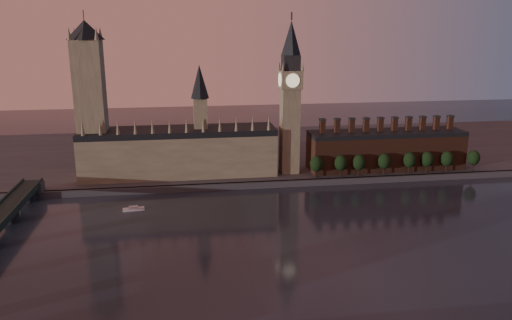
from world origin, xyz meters
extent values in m
plane|color=black|center=(0.00, 0.00, 0.00)|extent=(900.00, 900.00, 0.00)
cube|color=#454449|center=(0.00, 90.00, 2.00)|extent=(900.00, 4.00, 4.00)
cube|color=#454449|center=(0.00, 180.00, 2.00)|extent=(900.00, 180.00, 4.00)
cube|color=gray|center=(-65.00, 115.00, 18.00)|extent=(130.00, 30.00, 28.00)
cube|color=black|center=(-65.00, 115.00, 34.00)|extent=(130.00, 30.00, 4.00)
cube|color=gray|center=(-50.00, 115.00, 44.00)|extent=(9.00, 9.00, 24.00)
cone|color=black|center=(-50.00, 115.00, 67.00)|extent=(12.00, 12.00, 22.00)
cone|color=gray|center=(-124.00, 101.00, 41.00)|extent=(2.60, 2.60, 10.00)
cone|color=gray|center=(-113.27, 101.00, 41.00)|extent=(2.60, 2.60, 10.00)
cone|color=gray|center=(-102.55, 101.00, 41.00)|extent=(2.60, 2.60, 10.00)
cone|color=gray|center=(-91.82, 101.00, 41.00)|extent=(2.60, 2.60, 10.00)
cone|color=gray|center=(-81.09, 101.00, 41.00)|extent=(2.60, 2.60, 10.00)
cone|color=gray|center=(-70.36, 101.00, 41.00)|extent=(2.60, 2.60, 10.00)
cone|color=gray|center=(-59.64, 101.00, 41.00)|extent=(2.60, 2.60, 10.00)
cone|color=gray|center=(-48.91, 101.00, 41.00)|extent=(2.60, 2.60, 10.00)
cone|color=gray|center=(-38.18, 101.00, 41.00)|extent=(2.60, 2.60, 10.00)
cone|color=gray|center=(-27.45, 101.00, 41.00)|extent=(2.60, 2.60, 10.00)
cone|color=gray|center=(-16.73, 101.00, 41.00)|extent=(2.60, 2.60, 10.00)
cone|color=gray|center=(-6.00, 101.00, 41.00)|extent=(2.60, 2.60, 10.00)
cube|color=gray|center=(-120.00, 115.00, 49.00)|extent=(18.00, 18.00, 90.00)
cone|color=black|center=(-120.00, 115.00, 100.00)|extent=(24.00, 24.00, 12.00)
cylinder|color=#232326|center=(-120.00, 115.00, 106.00)|extent=(0.50, 0.50, 12.00)
cone|color=gray|center=(-128.00, 107.00, 98.00)|extent=(3.00, 3.00, 8.00)
cone|color=gray|center=(-112.00, 107.00, 98.00)|extent=(3.00, 3.00, 8.00)
cone|color=gray|center=(-128.00, 123.00, 98.00)|extent=(3.00, 3.00, 8.00)
cone|color=gray|center=(-112.00, 123.00, 98.00)|extent=(3.00, 3.00, 8.00)
cube|color=gray|center=(10.00, 110.00, 33.00)|extent=(12.00, 12.00, 58.00)
cube|color=gray|center=(10.00, 110.00, 68.00)|extent=(14.00, 14.00, 12.00)
cube|color=#232326|center=(10.00, 110.00, 79.00)|extent=(11.00, 11.00, 10.00)
cone|color=black|center=(10.00, 110.00, 95.00)|extent=(13.00, 13.00, 22.00)
cylinder|color=#232326|center=(10.00, 110.00, 108.50)|extent=(1.00, 1.00, 5.00)
cylinder|color=beige|center=(10.00, 102.80, 68.00)|extent=(9.00, 0.50, 9.00)
cylinder|color=beige|center=(10.00, 117.20, 68.00)|extent=(9.00, 0.50, 9.00)
cylinder|color=beige|center=(2.80, 110.00, 68.00)|extent=(0.50, 9.00, 9.00)
cylinder|color=beige|center=(17.20, 110.00, 68.00)|extent=(0.50, 9.00, 9.00)
cone|color=gray|center=(3.50, 103.50, 77.00)|extent=(2.00, 2.00, 6.00)
cone|color=gray|center=(16.50, 103.50, 77.00)|extent=(2.00, 2.00, 6.00)
cone|color=gray|center=(3.50, 116.50, 77.00)|extent=(2.00, 2.00, 6.00)
cone|color=gray|center=(16.50, 116.50, 77.00)|extent=(2.00, 2.00, 6.00)
cube|color=#4E2D1D|center=(80.00, 110.00, 16.00)|extent=(110.00, 25.00, 24.00)
cube|color=black|center=(80.00, 110.00, 29.50)|extent=(110.00, 25.00, 3.00)
cube|color=#4E2D1D|center=(33.00, 110.00, 35.50)|extent=(3.50, 3.50, 9.00)
cube|color=#232326|center=(33.00, 110.00, 40.50)|extent=(4.20, 4.20, 1.00)
cube|color=#4E2D1D|center=(43.44, 110.00, 35.50)|extent=(3.50, 3.50, 9.00)
cube|color=#232326|center=(43.44, 110.00, 40.50)|extent=(4.20, 4.20, 1.00)
cube|color=#4E2D1D|center=(53.89, 110.00, 35.50)|extent=(3.50, 3.50, 9.00)
cube|color=#232326|center=(53.89, 110.00, 40.50)|extent=(4.20, 4.20, 1.00)
cube|color=#4E2D1D|center=(64.33, 110.00, 35.50)|extent=(3.50, 3.50, 9.00)
cube|color=#232326|center=(64.33, 110.00, 40.50)|extent=(4.20, 4.20, 1.00)
cube|color=#4E2D1D|center=(74.78, 110.00, 35.50)|extent=(3.50, 3.50, 9.00)
cube|color=#232326|center=(74.78, 110.00, 40.50)|extent=(4.20, 4.20, 1.00)
cube|color=#4E2D1D|center=(85.22, 110.00, 35.50)|extent=(3.50, 3.50, 9.00)
cube|color=#232326|center=(85.22, 110.00, 40.50)|extent=(4.20, 4.20, 1.00)
cube|color=#4E2D1D|center=(95.67, 110.00, 35.50)|extent=(3.50, 3.50, 9.00)
cube|color=#232326|center=(95.67, 110.00, 40.50)|extent=(4.20, 4.20, 1.00)
cube|color=#4E2D1D|center=(106.11, 110.00, 35.50)|extent=(3.50, 3.50, 9.00)
cube|color=#232326|center=(106.11, 110.00, 40.50)|extent=(4.20, 4.20, 1.00)
cube|color=#4E2D1D|center=(116.56, 110.00, 35.50)|extent=(3.50, 3.50, 9.00)
cube|color=#232326|center=(116.56, 110.00, 40.50)|extent=(4.20, 4.20, 1.00)
cube|color=#4E2D1D|center=(127.00, 110.00, 35.50)|extent=(3.50, 3.50, 9.00)
cube|color=#232326|center=(127.00, 110.00, 40.50)|extent=(4.20, 4.20, 1.00)
cylinder|color=black|center=(25.35, 94.70, 7.00)|extent=(0.80, 0.80, 6.00)
ellipsoid|color=black|center=(25.35, 94.70, 13.50)|extent=(8.60, 8.60, 10.75)
cylinder|color=black|center=(42.11, 94.52, 7.00)|extent=(0.80, 0.80, 6.00)
ellipsoid|color=black|center=(42.11, 94.52, 13.50)|extent=(8.60, 8.60, 10.75)
cylinder|color=black|center=(54.61, 93.79, 7.00)|extent=(0.80, 0.80, 6.00)
ellipsoid|color=black|center=(54.61, 93.79, 13.50)|extent=(8.60, 8.60, 10.75)
cylinder|color=black|center=(72.66, 94.09, 7.00)|extent=(0.80, 0.80, 6.00)
ellipsoid|color=black|center=(72.66, 94.09, 13.50)|extent=(8.60, 8.60, 10.75)
cylinder|color=black|center=(91.21, 94.84, 7.00)|extent=(0.80, 0.80, 6.00)
ellipsoid|color=black|center=(91.21, 94.84, 13.50)|extent=(8.60, 8.60, 10.75)
cylinder|color=black|center=(104.16, 94.97, 7.00)|extent=(0.80, 0.80, 6.00)
ellipsoid|color=black|center=(104.16, 94.97, 13.50)|extent=(8.60, 8.60, 10.75)
cylinder|color=black|center=(118.42, 94.21, 7.00)|extent=(0.80, 0.80, 6.00)
ellipsoid|color=black|center=(118.42, 94.21, 13.50)|extent=(8.60, 8.60, 10.75)
cylinder|color=black|center=(138.04, 93.76, 7.00)|extent=(0.80, 0.80, 6.00)
ellipsoid|color=black|center=(138.04, 93.76, 13.50)|extent=(8.60, 8.60, 10.75)
cube|color=#454449|center=(-155.00, 90.00, 7.00)|extent=(14.00, 8.00, 6.00)
cylinder|color=#232326|center=(-155.00, 51.00, 3.88)|extent=(8.00, 8.00, 7.75)
cylinder|color=#232326|center=(-155.00, 85.00, 3.88)|extent=(8.00, 8.00, 7.75)
cube|color=silver|center=(-91.70, 59.52, 0.69)|extent=(12.43, 4.88, 1.38)
cube|color=silver|center=(-91.70, 59.52, 1.90)|extent=(5.46, 3.20, 1.04)
camera|label=1|loc=(-61.86, -216.63, 101.08)|focal=35.00mm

